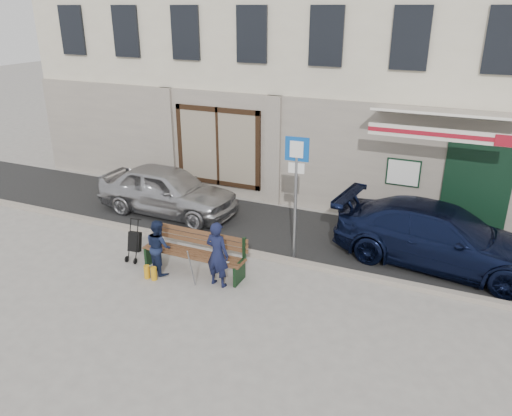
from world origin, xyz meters
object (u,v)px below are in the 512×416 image
Objects in this scene: car_navy at (440,237)px; woman at (159,247)px; stroller at (135,242)px; parking_sign at (296,178)px; man at (217,254)px; car_silver at (167,190)px; bench at (192,253)px.

car_navy is 3.84× the size of woman.
woman is 1.26× the size of stroller.
man is at bearing -123.14° from parking_sign.
woman is (-5.63, -2.88, -0.07)m from car_navy.
woman is (1.72, -2.98, -0.07)m from car_silver.
stroller is (-0.85, 0.25, -0.18)m from woman.
woman is (-1.45, -0.02, -0.10)m from man.
car_silver is 0.85× the size of car_navy.
car_silver is 1.69× the size of bench.
man reaches higher than car_navy.
car_silver is at bearing -30.78° from woman.
car_silver and car_navy have the same top height.
man reaches higher than car_silver.
car_silver reaches higher than woman.
parking_sign is 1.21× the size of bench.
man reaches higher than stroller.
stroller is (-3.34, -1.61, -1.53)m from parking_sign.
car_silver is 4.34m from man.
car_navy is 6.99m from stroller.
car_silver is at bearing 131.60° from bench.
bench is at bearing 124.36° from car_navy.
stroller is at bearing -161.11° from car_silver.
stroller reaches higher than bench.
stroller is (-2.30, 0.23, -0.29)m from man.
man is 1.45m from woman.
stroller is at bearing -157.90° from parking_sign.
bench is (-1.84, -1.55, -1.51)m from parking_sign.
car_navy is at bearing -123.66° from woman.
stroller is at bearing -177.80° from bench.
parking_sign is 2.93× the size of stroller.
car_navy is 6.32m from woman.
parking_sign is at bearing -103.61° from car_silver.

